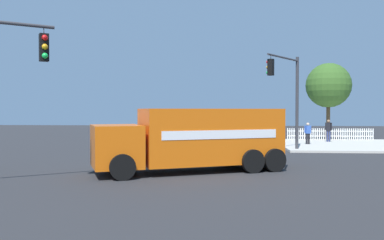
# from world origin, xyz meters

# --- Properties ---
(ground_plane) EXTENTS (100.00, 100.00, 0.00)m
(ground_plane) POSITION_xyz_m (0.00, 0.00, 0.00)
(ground_plane) COLOR #2B2B2D
(sidewalk_corner_near) EXTENTS (10.10, 10.10, 0.14)m
(sidewalk_corner_near) POSITION_xyz_m (-11.84, -11.84, 0.07)
(sidewalk_corner_near) COLOR beige
(sidewalk_corner_near) RESTS_ON ground
(delivery_truck) EXTENTS (8.41, 5.53, 2.72)m
(delivery_truck) POSITION_xyz_m (-1.36, 1.15, 1.43)
(delivery_truck) COLOR orange
(delivery_truck) RESTS_ON ground
(traffic_light_secondary) EXTENTS (2.42, 3.44, 5.97)m
(traffic_light_secondary) POSITION_xyz_m (-6.68, -6.92, 4.06)
(traffic_light_secondary) COLOR #38383D
(traffic_light_secondary) RESTS_ON sidewalk_corner_near
(pedestrian_near_corner) EXTENTS (0.52, 0.29, 1.59)m
(pedestrian_near_corner) POSITION_xyz_m (-8.89, -11.62, 1.04)
(pedestrian_near_corner) COLOR black
(pedestrian_near_corner) RESTS_ON sidewalk_corner_near
(pedestrian_crossing) EXTENTS (0.48, 0.35, 1.76)m
(pedestrian_crossing) POSITION_xyz_m (-11.03, -14.03, 1.15)
(pedestrian_crossing) COLOR navy
(pedestrian_crossing) RESTS_ON sidewalk_corner_near
(picket_fence_run) EXTENTS (7.30, 0.05, 0.95)m
(picket_fence_run) POSITION_xyz_m (-11.84, -16.65, 0.62)
(picket_fence_run) COLOR white
(picket_fence_run) RESTS_ON sidewalk_corner_near
(shade_tree_near) EXTENTS (3.79, 3.79, 6.54)m
(shade_tree_near) POSITION_xyz_m (-11.60, -16.36, 4.76)
(shade_tree_near) COLOR brown
(shade_tree_near) RESTS_ON sidewalk_corner_near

